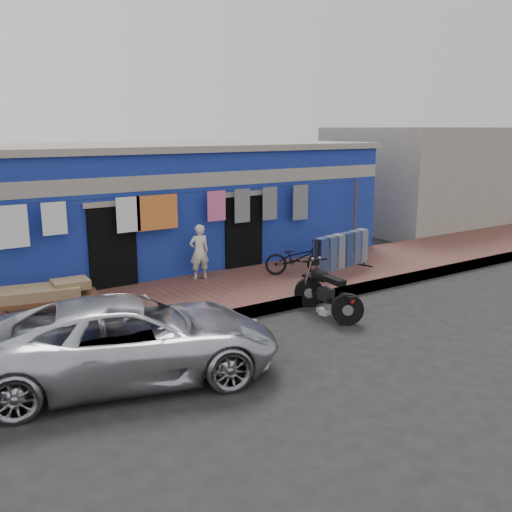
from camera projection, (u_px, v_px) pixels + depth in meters
The scene contains 15 objects.
ground at pixel (316, 336), 10.60m from camera, with size 80.00×80.00×0.00m, color black.
sidewalk at pixel (231, 292), 12.99m from camera, with size 28.00×3.00×0.25m, color brown.
curb at pixel (268, 308), 11.82m from camera, with size 28.00×0.10×0.25m, color gray.
building at pixel (155, 205), 15.87m from camera, with size 12.20×5.20×3.36m.
neighbor_right at pixel (419, 178), 21.87m from camera, with size 6.00×5.00×3.80m, color #9E9384.
clothesline at pixel (183, 214), 13.34m from camera, with size 10.06×0.06×2.10m.
car at pixel (130, 338), 8.67m from camera, with size 2.10×4.63×1.31m, color silver.
seated_person at pixel (199, 252), 13.52m from camera, with size 0.47×0.32×1.32m, color beige.
bicycle at pixel (297, 254), 13.95m from camera, with size 0.55×1.55×1.00m, color black.
motorcycle at pixel (328, 290), 11.65m from camera, with size 0.75×1.73×1.09m, color black, non-canonical shape.
charpoy at pixel (51, 299), 10.95m from camera, with size 1.97×1.21×0.62m, color brown, non-canonical shape.
jeans_rack at pixel (342, 253), 14.11m from camera, with size 2.17×0.86×1.02m, color black, non-canonical shape.
litter_a at pixel (252, 322), 11.21m from camera, with size 0.18×0.14×0.08m, color silver.
litter_b at pixel (321, 310), 11.93m from camera, with size 0.18×0.14×0.09m, color silver.
litter_c at pixel (324, 313), 11.77m from camera, with size 0.18×0.15×0.07m, color silver.
Camera 1 is at (-6.57, -7.65, 3.77)m, focal length 40.00 mm.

